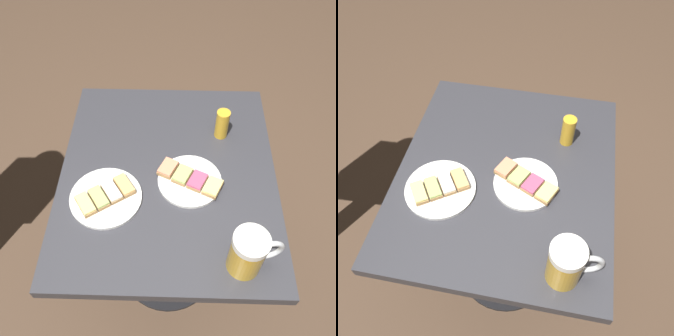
# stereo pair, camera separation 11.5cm
# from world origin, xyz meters

# --- Properties ---
(ground_plane) EXTENTS (6.00, 6.00, 0.00)m
(ground_plane) POSITION_xyz_m (0.00, 0.00, 0.00)
(ground_plane) COLOR #4C3828
(cafe_table) EXTENTS (0.80, 0.68, 0.73)m
(cafe_table) POSITION_xyz_m (0.00, 0.00, 0.57)
(cafe_table) COLOR black
(cafe_table) RESTS_ON ground_plane
(plate_near) EXTENTS (0.20, 0.21, 0.03)m
(plate_near) POSITION_xyz_m (-0.04, -0.07, 0.74)
(plate_near) COLOR white
(plate_near) RESTS_ON cafe_table
(plate_far) EXTENTS (0.22, 0.22, 0.03)m
(plate_far) POSITION_xyz_m (-0.11, 0.18, 0.74)
(plate_far) COLOR white
(plate_far) RESTS_ON cafe_table
(beer_mug) EXTENTS (0.09, 0.14, 0.15)m
(beer_mug) POSITION_xyz_m (-0.31, -0.21, 0.80)
(beer_mug) COLOR gold
(beer_mug) RESTS_ON cafe_table
(beer_glass_small) EXTENTS (0.04, 0.04, 0.11)m
(beer_glass_small) POSITION_xyz_m (0.17, -0.18, 0.78)
(beer_glass_small) COLOR gold
(beer_glass_small) RESTS_ON cafe_table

